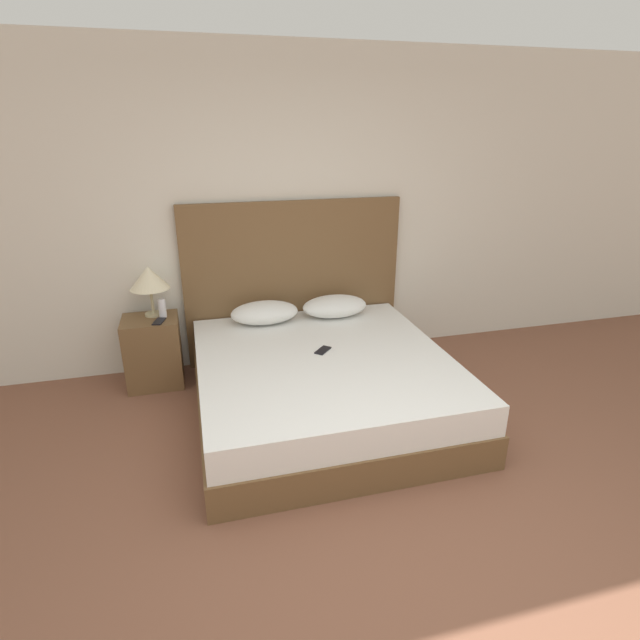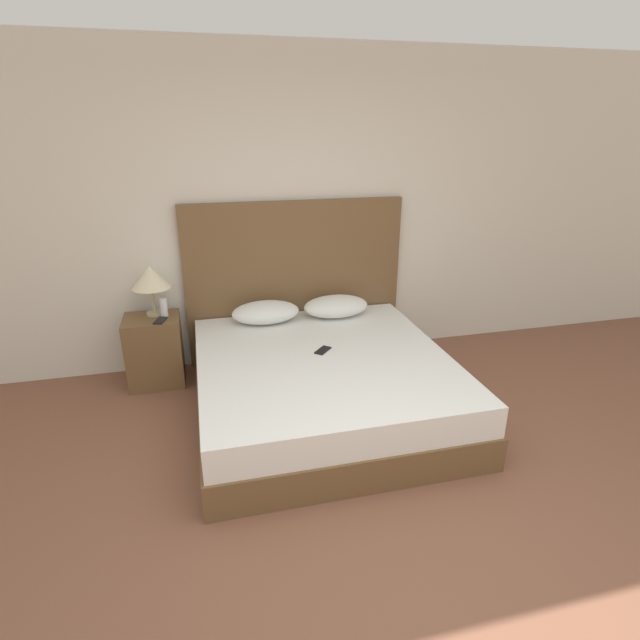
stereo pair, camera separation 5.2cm
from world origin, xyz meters
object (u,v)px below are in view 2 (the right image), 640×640
object	(u,v)px
bed	(323,384)
nightstand	(155,350)
phone_on_bed	(323,350)
table_lamp	(151,278)
phone_on_nightstand	(160,320)

from	to	relation	value
bed	nightstand	xyz separation A→B (m)	(-1.26, 0.79, 0.07)
phone_on_bed	table_lamp	distance (m)	1.53
table_lamp	nightstand	bearing A→B (deg)	-114.12
table_lamp	bed	bearing A→B (deg)	-35.12
bed	phone_on_nightstand	size ratio (longest dim) A/B	12.18
nightstand	table_lamp	size ratio (longest dim) A/B	1.42
phone_on_bed	phone_on_nightstand	xyz separation A→B (m)	(-1.20, 0.60, 0.13)
bed	phone_on_nightstand	xyz separation A→B (m)	(-1.18, 0.69, 0.37)
bed	phone_on_bed	size ratio (longest dim) A/B	12.62
phone_on_nightstand	bed	bearing A→B (deg)	-30.34
nightstand	table_lamp	bearing A→B (deg)	65.88
nightstand	phone_on_nightstand	xyz separation A→B (m)	(0.08, -0.10, 0.30)
phone_on_nightstand	table_lamp	bearing A→B (deg)	105.23
bed	table_lamp	xyz separation A→B (m)	(-1.23, 0.86, 0.68)
phone_on_bed	phone_on_nightstand	world-z (taller)	phone_on_nightstand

